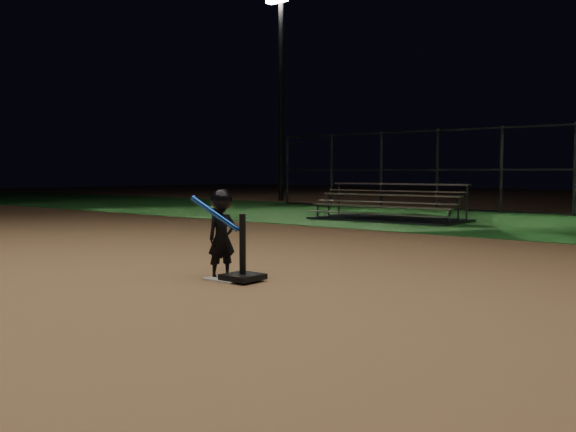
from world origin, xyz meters
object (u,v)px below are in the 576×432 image
at_px(home_plate, 230,278).
at_px(bleacher_left, 388,213).
at_px(light_pole_left, 280,79).
at_px(batting_tee, 243,268).
at_px(child_batter, 222,231).

height_order(home_plate, bleacher_left, bleacher_left).
distance_m(bleacher_left, light_pole_left, 12.01).
relative_size(batting_tee, child_batter, 0.71).
distance_m(batting_tee, bleacher_left, 9.12).
bearing_deg(batting_tee, home_plate, 176.64).
height_order(child_batter, bleacher_left, child_batter).
bearing_deg(light_pole_left, child_batter, -51.53).
bearing_deg(batting_tee, bleacher_left, 110.89).
height_order(batting_tee, child_batter, child_batter).
height_order(home_plate, child_batter, child_batter).
bearing_deg(child_batter, bleacher_left, 39.02).
bearing_deg(bleacher_left, light_pole_left, 141.62).
distance_m(batting_tee, light_pole_left, 19.89).
bearing_deg(bleacher_left, home_plate, -72.96).
height_order(home_plate, light_pole_left, light_pole_left).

